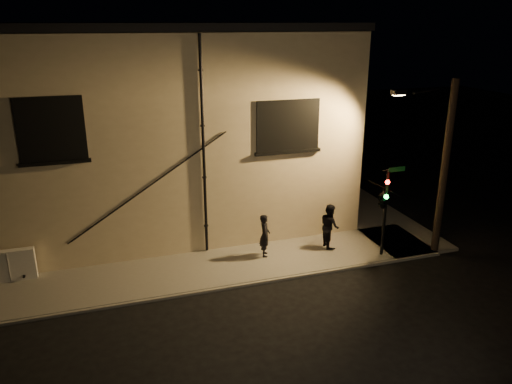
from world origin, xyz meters
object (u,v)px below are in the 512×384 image
object	(u,v)px
pedestrian_b	(330,226)
traffic_signal	(383,199)
streetlamp_pole	(442,164)
utility_cabinet	(9,266)
pedestrian_a	(265,235)

from	to	relation	value
pedestrian_b	traffic_signal	world-z (taller)	traffic_signal
traffic_signal	streetlamp_pole	distance (m)	2.66
utility_cabinet	traffic_signal	distance (m)	13.77
pedestrian_b	traffic_signal	xyz separation A→B (m)	(1.46, -1.42, 1.49)
traffic_signal	streetlamp_pole	world-z (taller)	streetlamp_pole
utility_cabinet	streetlamp_pole	bearing A→B (deg)	-8.60
pedestrian_a	pedestrian_b	world-z (taller)	pedestrian_b
pedestrian_b	streetlamp_pole	bearing A→B (deg)	-109.64
traffic_signal	streetlamp_pole	bearing A→B (deg)	-2.09
pedestrian_b	pedestrian_a	bearing A→B (deg)	91.32
pedestrian_b	traffic_signal	size ratio (longest dim) A/B	0.51
pedestrian_a	streetlamp_pole	world-z (taller)	streetlamp_pole
pedestrian_a	streetlamp_pole	distance (m)	7.30
utility_cabinet	streetlamp_pole	world-z (taller)	streetlamp_pole
pedestrian_b	traffic_signal	bearing A→B (deg)	-132.41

